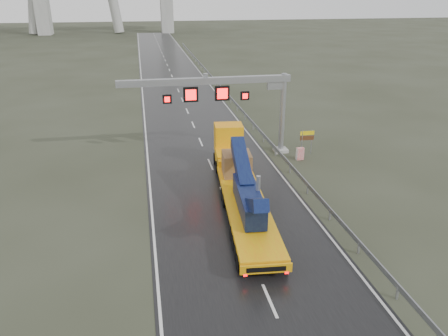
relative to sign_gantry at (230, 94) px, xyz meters
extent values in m
plane|color=#2E3122|center=(-2.10, -17.99, -5.61)|extent=(400.00, 400.00, 0.00)
cube|color=black|center=(-2.10, 22.01, -5.60)|extent=(11.00, 200.00, 0.02)
cube|color=#A1A09C|center=(4.80, 0.01, -5.46)|extent=(1.20, 1.20, 0.30)
cylinder|color=#919399|center=(4.80, 0.01, -2.01)|extent=(0.48, 0.48, 7.20)
cube|color=#919399|center=(-2.10, 0.01, 1.19)|extent=(14.80, 0.55, 0.55)
cube|color=#919399|center=(4.00, 0.01, 0.69)|extent=(1.40, 0.35, 0.90)
cube|color=#919399|center=(-2.10, 0.01, 1.64)|extent=(0.35, 0.35, 0.35)
cube|color=black|center=(-3.40, -0.04, 0.09)|extent=(1.25, 0.25, 1.25)
cube|color=#FF0C0C|center=(-3.40, -0.18, 0.09)|extent=(0.90, 0.02, 0.90)
cube|color=black|center=(-0.70, -0.04, 0.09)|extent=(1.25, 0.25, 1.25)
cube|color=#FF0C0C|center=(-0.70, -0.18, 0.09)|extent=(0.90, 0.02, 0.90)
cube|color=black|center=(-5.40, -0.04, -0.21)|extent=(0.75, 0.25, 0.75)
cube|color=#FF0C0C|center=(-5.40, -0.18, -0.21)|extent=(0.54, 0.02, 0.54)
cube|color=black|center=(1.30, -0.04, -0.21)|extent=(0.75, 0.25, 0.75)
cube|color=#FF0C0C|center=(1.30, -0.18, -0.21)|extent=(0.54, 0.02, 0.54)
cube|color=#A1A09C|center=(-37.10, 122.01, 4.89)|extent=(4.00, 6.00, 21.00)
cube|color=#A1A09C|center=(2.90, 122.01, 4.89)|extent=(4.00, 6.00, 21.00)
cube|color=orange|center=(-1.34, -11.88, -4.64)|extent=(3.68, 13.20, 0.33)
cube|color=orange|center=(-1.89, -18.51, -4.82)|extent=(2.70, 0.34, 0.51)
cube|color=black|center=(-1.89, -18.58, -4.82)|extent=(2.04, 0.19, 0.28)
cube|color=#FF0505|center=(-2.96, -18.49, -5.10)|extent=(0.21, 0.05, 0.11)
cube|color=#FF0505|center=(-0.83, -18.66, -5.10)|extent=(0.21, 0.05, 0.11)
cube|color=orange|center=(-0.76, -5.02, -4.26)|extent=(2.50, 1.31, 0.47)
cube|color=orange|center=(-0.64, -3.53, -4.50)|extent=(2.64, 2.98, 1.12)
cube|color=orange|center=(-0.50, -1.87, -3.38)|extent=(2.47, 2.05, 2.42)
cube|color=black|center=(-0.42, -0.92, -3.10)|extent=(2.14, 0.22, 1.12)
cube|color=#0F1648|center=(-1.41, -12.81, -3.75)|extent=(1.76, 5.67, 1.30)
cube|color=#0F1648|center=(-1.14, -9.56, -2.63)|extent=(1.35, 5.19, 2.38)
cube|color=#0F1648|center=(-1.61, -15.13, -2.91)|extent=(1.14, 3.74, 2.25)
cylinder|color=#919399|center=(-0.86, -12.85, -2.91)|extent=(0.30, 0.30, 1.49)
cube|color=olive|center=(-0.93, -7.06, -3.64)|extent=(2.21, 2.21, 1.67)
cylinder|color=black|center=(-1.68, -16.05, -5.15)|extent=(2.77, 1.15, 0.93)
cylinder|color=black|center=(-1.14, -9.56, -5.15)|extent=(2.77, 1.15, 0.93)
cylinder|color=black|center=(-0.52, -2.05, -5.10)|extent=(2.59, 1.23, 1.02)
cylinder|color=#919399|center=(6.43, -0.99, -4.51)|extent=(0.07, 0.07, 2.21)
cylinder|color=#919399|center=(7.36, -0.99, -4.51)|extent=(0.07, 0.07, 2.21)
cube|color=yellow|center=(6.90, -0.99, -3.63)|extent=(1.29, 0.08, 0.37)
cube|color=#512C17|center=(6.90, -0.99, -4.09)|extent=(1.29, 0.08, 0.41)
cube|color=red|center=(5.84, -2.26, -5.07)|extent=(0.68, 0.41, 1.09)
camera|label=1|loc=(-7.46, -36.31, 8.33)|focal=35.00mm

